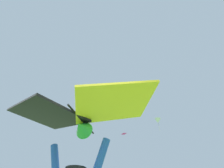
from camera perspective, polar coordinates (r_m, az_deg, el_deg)
held_stunt_kite at (r=2.33m, az=-11.05°, el=-9.86°), size 2.20×1.28×0.44m
distant_kite_white_mid_right at (r=29.70m, az=15.53°, el=-12.16°), size 1.48×1.45×2.33m
distant_kite_magenta_low_right at (r=30.69m, az=4.12°, el=-16.68°), size 0.98×0.96×0.32m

